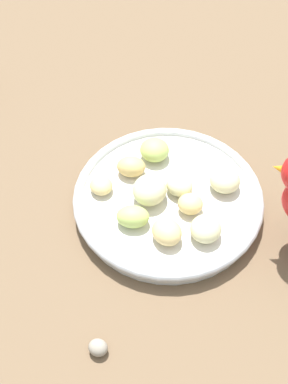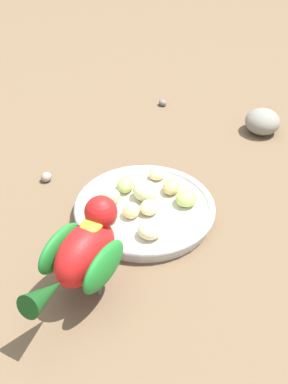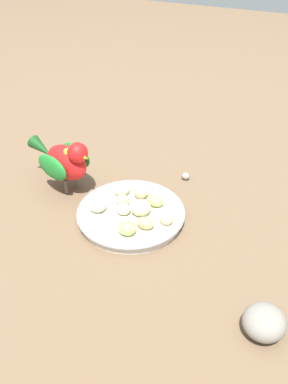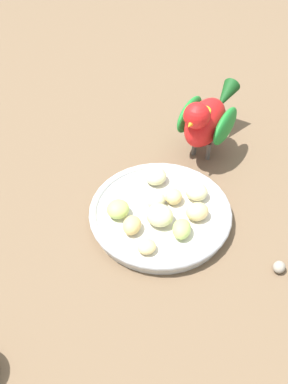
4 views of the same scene
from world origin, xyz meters
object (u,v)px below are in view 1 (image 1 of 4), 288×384
object	(u,v)px
apple_piece_2	(176,184)
apple_piece_8	(97,185)
apple_piece_9	(202,228)
pebble_1	(94,347)
apple_piece_5	(163,231)
feeding_bowl	(164,200)
apple_piece_4	(221,180)
apple_piece_7	(129,216)
apple_piece_6	(151,149)
apple_piece_1	(183,203)
apple_piece_3	(146,190)
apple_piece_0	(128,166)

from	to	relation	value
apple_piece_2	apple_piece_8	world-z (taller)	apple_piece_2
apple_piece_8	apple_piece_9	xyz separation A→B (m)	(-0.12, 0.05, 0.00)
pebble_1	apple_piece_5	bearing A→B (deg)	-112.11
feeding_bowl	apple_piece_4	world-z (taller)	apple_piece_4
apple_piece_2	apple_piece_9	bearing A→B (deg)	120.20
apple_piece_5	apple_piece_7	size ratio (longest dim) A/B	0.97
apple_piece_7	apple_piece_4	bearing A→B (deg)	-146.46
apple_piece_5	apple_piece_6	bearing A→B (deg)	-76.61
feeding_bowl	apple_piece_6	world-z (taller)	apple_piece_6
apple_piece_6	apple_piece_5	bearing A→B (deg)	103.39
feeding_bowl	apple_piece_7	xyz separation A→B (m)	(0.03, 0.04, 0.02)
apple_piece_2	pebble_1	xyz separation A→B (m)	(0.06, 0.19, -0.02)
feeding_bowl	apple_piece_1	world-z (taller)	apple_piece_1
apple_piece_1	apple_piece_7	bearing A→B (deg)	24.34
feeding_bowl	apple_piece_5	bearing A→B (deg)	94.30
apple_piece_5	pebble_1	xyz separation A→B (m)	(0.05, 0.13, -0.02)
apple_piece_5	apple_piece_7	distance (m)	0.04
apple_piece_4	apple_piece_5	world-z (taller)	same
apple_piece_4	apple_piece_9	bearing A→B (deg)	76.31
apple_piece_3	apple_piece_8	world-z (taller)	apple_piece_3
apple_piece_2	apple_piece_5	size ratio (longest dim) A/B	0.89
apple_piece_3	apple_piece_5	size ratio (longest dim) A/B	1.15
apple_piece_4	apple_piece_5	bearing A→B (deg)	53.85
apple_piece_2	apple_piece_7	bearing A→B (deg)	48.30
apple_piece_5	apple_piece_8	world-z (taller)	apple_piece_5
feeding_bowl	apple_piece_2	size ratio (longest dim) A/B	7.01
apple_piece_0	apple_piece_6	distance (m)	0.04
apple_piece_5	apple_piece_8	size ratio (longest dim) A/B	1.30
apple_piece_1	apple_piece_2	world-z (taller)	same
feeding_bowl	apple_piece_4	xyz separation A→B (m)	(-0.06, -0.02, 0.02)
apple_piece_7	apple_piece_8	world-z (taller)	apple_piece_7
apple_piece_4	apple_piece_8	world-z (taller)	apple_piece_4
apple_piece_7	apple_piece_9	bearing A→B (deg)	175.73
apple_piece_0	apple_piece_7	xyz separation A→B (m)	(-0.01, 0.07, 0.00)
apple_piece_8	apple_piece_1	bearing A→B (deg)	171.61
feeding_bowl	apple_piece_6	size ratio (longest dim) A/B	6.24
apple_piece_3	apple_piece_7	bearing A→B (deg)	69.33
apple_piece_1	pebble_1	xyz separation A→B (m)	(0.07, 0.17, -0.02)
apple_piece_5	apple_piece_9	distance (m)	0.04
apple_piece_0	apple_piece_5	bearing A→B (deg)	120.75
apple_piece_6	apple_piece_8	world-z (taller)	apple_piece_6
apple_piece_1	apple_piece_3	size ratio (longest dim) A/B	0.70
apple_piece_6	apple_piece_9	size ratio (longest dim) A/B	1.00
apple_piece_1	apple_piece_8	xyz separation A→B (m)	(0.10, -0.01, -0.00)
apple_piece_2	pebble_1	bearing A→B (deg)	73.09
feeding_bowl	apple_piece_9	xyz separation A→B (m)	(-0.04, 0.05, 0.02)
apple_piece_1	pebble_1	size ratio (longest dim) A/B	1.47
apple_piece_2	apple_piece_9	size ratio (longest dim) A/B	0.89
apple_piece_7	apple_piece_9	size ratio (longest dim) A/B	1.03
apple_piece_6	apple_piece_1	bearing A→B (deg)	121.71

